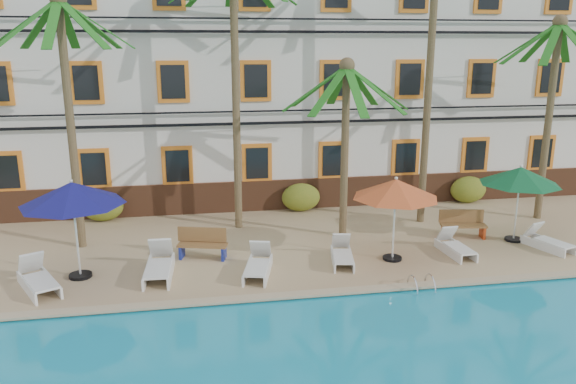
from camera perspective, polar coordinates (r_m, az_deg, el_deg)
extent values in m
plane|color=#384C23|center=(15.98, 5.38, -9.53)|extent=(100.00, 100.00, 0.00)
cube|color=tan|center=(20.47, 1.74, -3.55)|extent=(30.00, 12.00, 0.25)
cube|color=tan|center=(15.08, 6.31, -9.93)|extent=(30.00, 0.35, 0.06)
cube|color=silver|center=(24.38, -0.57, 11.70)|extent=(25.00, 6.00, 10.00)
cube|color=brown|center=(22.09, 0.74, -0.21)|extent=(25.00, 0.12, 1.20)
cube|color=orange|center=(22.41, -26.68, 1.84)|extent=(1.15, 0.10, 1.50)
cube|color=black|center=(22.37, -26.71, 1.81)|extent=(0.85, 0.04, 1.20)
cube|color=orange|center=(21.73, -19.10, 2.25)|extent=(1.15, 0.10, 1.50)
cube|color=black|center=(21.68, -19.12, 2.22)|extent=(0.85, 0.04, 1.20)
cube|color=orange|center=(21.44, -11.17, 2.63)|extent=(1.15, 0.10, 1.50)
cube|color=black|center=(21.39, -11.17, 2.60)|extent=(0.85, 0.04, 1.20)
cube|color=orange|center=(21.57, -3.17, 2.96)|extent=(1.15, 0.10, 1.50)
cube|color=black|center=(21.53, -3.16, 2.93)|extent=(0.85, 0.04, 1.20)
cube|color=orange|center=(22.12, 4.58, 3.23)|extent=(1.15, 0.10, 1.50)
cube|color=black|center=(22.07, 4.61, 3.20)|extent=(0.85, 0.04, 1.20)
cube|color=orange|center=(23.04, 11.84, 3.43)|extent=(1.15, 0.10, 1.50)
cube|color=black|center=(22.99, 11.88, 3.40)|extent=(0.85, 0.04, 1.20)
cube|color=orange|center=(24.30, 18.44, 3.56)|extent=(1.15, 0.10, 1.50)
cube|color=black|center=(24.26, 18.50, 3.53)|extent=(0.85, 0.04, 1.20)
cube|color=orange|center=(25.85, 24.33, 3.64)|extent=(1.15, 0.10, 1.50)
cube|color=black|center=(25.81, 24.39, 3.61)|extent=(0.85, 0.04, 1.20)
cube|color=orange|center=(21.32, -19.80, 10.40)|extent=(1.15, 0.10, 1.50)
cube|color=black|center=(21.27, -19.83, 10.39)|extent=(0.85, 0.04, 1.20)
cube|color=orange|center=(21.03, -11.59, 10.91)|extent=(1.15, 0.10, 1.50)
cube|color=black|center=(20.98, -11.59, 10.90)|extent=(0.85, 0.04, 1.20)
cube|color=orange|center=(21.16, -3.29, 11.20)|extent=(1.15, 0.10, 1.50)
cube|color=black|center=(21.11, -3.28, 11.20)|extent=(0.85, 0.04, 1.20)
cube|color=orange|center=(21.71, 4.75, 11.27)|extent=(1.15, 0.10, 1.50)
cube|color=black|center=(21.66, 4.78, 11.26)|extent=(0.85, 0.04, 1.20)
cube|color=orange|center=(22.65, 12.26, 11.13)|extent=(1.15, 0.10, 1.50)
cube|color=black|center=(22.61, 12.30, 11.13)|extent=(0.85, 0.04, 1.20)
cube|color=orange|center=(23.93, 19.05, 10.85)|extent=(1.15, 0.10, 1.50)
cube|color=black|center=(23.89, 19.11, 10.84)|extent=(0.85, 0.04, 1.20)
cube|color=orange|center=(25.50, 25.08, 10.48)|extent=(1.15, 0.10, 1.50)
cube|color=black|center=(25.46, 25.14, 10.46)|extent=(0.85, 0.04, 1.20)
cube|color=black|center=(21.39, 0.84, 7.09)|extent=(25.00, 0.08, 0.10)
cube|color=black|center=(21.33, 0.84, 8.29)|extent=(25.00, 0.08, 0.06)
cube|color=black|center=(21.20, 0.87, 15.97)|extent=(25.00, 0.08, 0.10)
cube|color=black|center=(21.22, 0.88, 17.18)|extent=(25.00, 0.08, 0.06)
cylinder|color=brown|center=(18.48, -21.18, 5.97)|extent=(0.26, 0.26, 7.59)
cube|color=#196217|center=(19.33, -21.47, 15.51)|extent=(0.28, 2.08, 1.44)
cube|color=#196217|center=(19.19, -23.86, 15.30)|extent=(1.67, 1.67, 1.44)
cube|color=#196217|center=(18.55, -25.33, 15.20)|extent=(2.08, 0.28, 1.44)
cube|color=#196217|center=(17.77, -24.97, 15.32)|extent=(1.67, 1.67, 1.44)
cube|color=#196217|center=(17.31, -22.81, 15.59)|extent=(0.28, 2.08, 1.44)
cube|color=#196217|center=(17.47, -20.18, 15.81)|extent=(1.67, 1.67, 1.44)
cube|color=#196217|center=(18.14, -18.80, 15.85)|extent=(2.08, 0.28, 1.44)
cube|color=#196217|center=(18.91, -19.41, 15.73)|extent=(1.67, 1.67, 1.44)
cylinder|color=brown|center=(19.20, -5.31, 9.27)|extent=(0.26, 0.26, 8.97)
cylinder|color=brown|center=(18.54, 5.78, 3.90)|extent=(0.26, 0.26, 5.67)
sphere|color=brown|center=(18.22, 6.01, 12.68)|extent=(0.50, 0.50, 0.50)
cube|color=#196217|center=(19.25, 5.11, 10.70)|extent=(0.28, 2.08, 1.44)
cube|color=#196217|center=(18.79, 3.16, 10.64)|extent=(1.67, 1.67, 1.44)
cube|color=#196217|center=(18.01, 2.74, 10.47)|extent=(2.08, 0.28, 1.44)
cube|color=#196217|center=(17.37, 4.26, 10.28)|extent=(1.67, 1.67, 1.44)
cube|color=#196217|center=(17.27, 6.89, 10.19)|extent=(0.28, 2.08, 1.44)
cube|color=#196217|center=(17.78, 8.90, 10.25)|extent=(1.67, 1.67, 1.44)
cube|color=#196217|center=(18.57, 9.07, 10.43)|extent=(2.08, 0.28, 1.44)
cube|color=#196217|center=(19.17, 7.49, 10.62)|extent=(1.67, 1.67, 1.44)
cylinder|color=brown|center=(20.34, 14.14, 11.03)|extent=(0.26, 0.26, 10.27)
cylinder|color=brown|center=(22.37, 24.91, 6.28)|extent=(0.26, 0.26, 7.06)
sphere|color=brown|center=(22.21, 25.92, 15.30)|extent=(0.50, 0.50, 0.50)
cube|color=#196217|center=(23.06, 24.21, 13.64)|extent=(0.28, 2.08, 1.44)
cube|color=#196217|center=(22.41, 23.05, 13.76)|extent=(1.67, 1.67, 1.44)
cube|color=#196217|center=(21.63, 23.42, 13.73)|extent=(2.08, 0.28, 1.44)
cube|color=#196217|center=(21.19, 25.21, 13.55)|extent=(1.67, 1.67, 1.44)
cube|color=#196217|center=(23.22, 26.17, 13.43)|extent=(1.67, 1.67, 1.44)
ellipsoid|color=#1A5418|center=(21.67, -18.34, -1.41)|extent=(1.50, 0.90, 1.10)
ellipsoid|color=#1A5418|center=(21.81, 1.32, -0.54)|extent=(1.50, 0.90, 1.10)
ellipsoid|color=#1A5418|center=(24.12, 17.84, 0.24)|extent=(1.50, 0.90, 1.10)
cylinder|color=black|center=(16.90, -20.32, -7.95)|extent=(0.63, 0.63, 0.09)
cylinder|color=silver|center=(16.46, -20.73, -3.73)|extent=(0.06, 0.06, 2.71)
cone|color=navy|center=(16.17, -21.07, -0.12)|extent=(2.82, 2.82, 0.62)
sphere|color=silver|center=(16.09, -21.18, 1.04)|extent=(0.10, 0.10, 0.10)
cylinder|color=black|center=(17.39, 10.54, -6.61)|extent=(0.58, 0.58, 0.08)
cylinder|color=silver|center=(17.00, 10.73, -2.85)|extent=(0.06, 0.06, 2.47)
cone|color=#C95226|center=(16.73, 10.89, 0.35)|extent=(2.58, 2.58, 0.57)
sphere|color=silver|center=(16.66, 10.94, 1.38)|extent=(0.10, 0.10, 0.10)
cylinder|color=black|center=(20.13, 21.92, -4.48)|extent=(0.58, 0.58, 0.08)
cylinder|color=silver|center=(19.79, 22.25, -1.21)|extent=(0.06, 0.06, 2.47)
cone|color=#0F572E|center=(19.56, 22.53, 1.55)|extent=(2.57, 2.57, 0.57)
sphere|color=silver|center=(19.50, 22.62, 2.43)|extent=(0.10, 0.10, 0.10)
cube|color=silver|center=(16.11, -23.80, -8.33)|extent=(1.17, 1.48, 0.06)
cube|color=silver|center=(16.88, -24.66, -6.52)|extent=(0.78, 0.73, 0.67)
cube|color=silver|center=(16.35, -25.02, -8.79)|extent=(0.94, 1.72, 0.31)
cube|color=silver|center=(16.47, -22.91, -8.39)|extent=(0.94, 1.72, 0.31)
cube|color=silver|center=(15.94, -13.08, -7.58)|extent=(0.72, 1.44, 0.07)
cube|color=silver|center=(16.76, -12.80, -5.53)|extent=(0.68, 0.55, 0.70)
cube|color=silver|center=(16.30, -14.10, -7.84)|extent=(0.17, 2.01, 0.33)
cube|color=silver|center=(16.23, -11.79, -7.80)|extent=(0.17, 2.01, 0.33)
cube|color=silver|center=(15.71, -3.20, -7.68)|extent=(0.88, 1.38, 0.06)
cube|color=silver|center=(16.44, -2.81, -5.79)|extent=(0.68, 0.60, 0.64)
cube|color=silver|center=(16.04, -4.13, -7.86)|extent=(0.50, 1.77, 0.29)
cube|color=silver|center=(15.97, -2.02, -7.94)|extent=(0.50, 1.77, 0.29)
cube|color=silver|center=(16.61, 5.60, -6.55)|extent=(0.74, 1.25, 0.05)
cube|color=silver|center=(17.29, 5.39, -4.93)|extent=(0.61, 0.52, 0.58)
cube|color=silver|center=(16.85, 4.60, -6.76)|extent=(0.36, 1.65, 0.27)
cube|color=silver|center=(16.90, 6.45, -6.75)|extent=(0.36, 1.65, 0.27)
cube|color=silver|center=(17.99, 17.02, -5.47)|extent=(0.61, 1.19, 0.05)
cube|color=silver|center=(18.57, 15.82, -4.07)|extent=(0.56, 0.46, 0.58)
cube|color=silver|center=(18.09, 15.90, -5.78)|extent=(0.17, 1.65, 0.27)
cube|color=silver|center=(18.35, 17.36, -5.59)|extent=(0.17, 1.65, 0.27)
cube|color=silver|center=(19.56, 25.43, -4.65)|extent=(0.88, 1.26, 0.05)
cube|color=silver|center=(19.94, 23.66, -3.48)|extent=(0.64, 0.57, 0.57)
cube|color=silver|center=(19.52, 24.39, -5.04)|extent=(0.58, 1.57, 0.27)
cube|color=silver|center=(19.94, 25.32, -4.75)|extent=(0.58, 1.57, 0.27)
cube|color=olive|center=(17.23, -8.68, -5.35)|extent=(1.57, 0.83, 0.06)
cube|color=olive|center=(17.34, -8.54, -4.26)|extent=(1.46, 0.45, 0.45)
cube|color=navy|center=(17.48, -10.73, -5.96)|extent=(0.20, 0.46, 0.40)
cube|color=navy|center=(17.17, -6.53, -6.17)|extent=(0.20, 0.46, 0.40)
cube|color=olive|center=(19.72, 17.41, -3.27)|extent=(1.56, 0.71, 0.06)
cube|color=olive|center=(19.84, 17.29, -2.34)|extent=(1.49, 0.33, 0.45)
cube|color=#B23914|center=(19.61, 15.54, -3.94)|extent=(0.16, 0.46, 0.40)
cube|color=#B23914|center=(19.99, 19.15, -3.87)|extent=(0.16, 0.46, 0.40)
torus|color=silver|center=(15.53, 12.52, -9.56)|extent=(0.04, 0.74, 0.74)
torus|color=silver|center=(15.72, 14.23, -9.36)|extent=(0.04, 0.74, 0.74)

